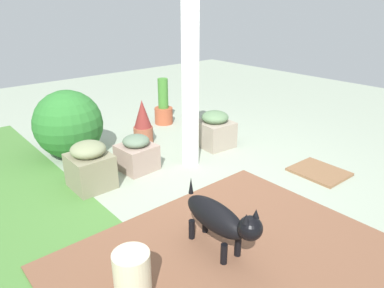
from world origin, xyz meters
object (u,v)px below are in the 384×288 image
terracotta_pot_spiky (143,123)px  terracotta_pot_tall (163,108)px  stone_planter_mid (137,154)px  round_shrub (68,124)px  porch_pillar (190,73)px  doormat (319,172)px  ceramic_urn (133,278)px  stone_planter_far (90,166)px  stone_planter_nearest (215,130)px  dog (219,219)px

terracotta_pot_spiky → terracotta_pot_tall: terracotta_pot_tall is taller
stone_planter_mid → round_shrub: (0.86, 0.41, 0.22)m
porch_pillar → round_shrub: 1.64m
porch_pillar → doormat: bearing=-139.2°
terracotta_pot_spiky → ceramic_urn: 2.76m
stone_planter_far → round_shrub: bearing=-11.0°
stone_planter_mid → doormat: 2.06m
stone_planter_nearest → doormat: size_ratio=0.85×
stone_planter_far → doormat: (-1.37, -2.07, -0.22)m
doormat → stone_planter_far: bearing=56.5°
porch_pillar → dog: bearing=147.4°
round_shrub → doormat: 2.99m
terracotta_pot_spiky → dog: terracotta_pot_spiky is taller
round_shrub → terracotta_pot_spiky: round_shrub is taller
stone_planter_nearest → terracotta_pot_tall: bearing=-2.3°
stone_planter_nearest → stone_planter_mid: 1.16m
dog → stone_planter_far: bearing=9.6°
terracotta_pot_spiky → ceramic_urn: bearing=145.2°
porch_pillar → terracotta_pot_tall: (1.43, -0.67, -0.83)m
round_shrub → dog: 2.50m
stone_planter_nearest → terracotta_pot_tall: size_ratio=0.67×
stone_planter_nearest → dog: 2.15m
stone_planter_nearest → stone_planter_mid: size_ratio=1.16×
round_shrub → terracotta_pot_tall: (0.26, -1.61, -0.16)m
stone_planter_far → ceramic_urn: bearing=163.0°
stone_planter_far → terracotta_pot_tall: size_ratio=0.70×
stone_planter_far → doormat: stone_planter_far is taller
stone_planter_mid → dog: (-1.63, 0.31, 0.11)m
terracotta_pot_tall → dog: terracotta_pot_tall is taller
stone_planter_mid → doormat: bearing=-133.6°
terracotta_pot_spiky → doormat: terracotta_pot_spiky is taller
dog → doormat: size_ratio=1.33×
round_shrub → stone_planter_nearest: bearing=-120.7°
porch_pillar → terracotta_pot_spiky: size_ratio=3.64×
porch_pillar → round_shrub: size_ratio=2.63×
terracotta_pot_spiky → dog: bearing=160.1°
doormat → porch_pillar: bearing=40.8°
stone_planter_mid → terracotta_pot_tall: (1.12, -1.20, 0.06)m
doormat → stone_planter_mid: bearing=46.4°
ceramic_urn → stone_planter_mid: bearing=-33.2°
stone_planter_far → dog: bearing=-170.4°
stone_planter_far → dog: dog is taller
porch_pillar → stone_planter_far: bearing=76.6°
stone_planter_nearest → doormat: 1.40m
terracotta_pot_tall → ceramic_urn: size_ratio=1.89×
terracotta_pot_tall → round_shrub: bearing=99.2°
doormat → round_shrub: bearing=39.8°
round_shrub → dog: round_shrub is taller
terracotta_pot_tall → doormat: bearing=-173.6°
stone_planter_far → ceramic_urn: stone_planter_far is taller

